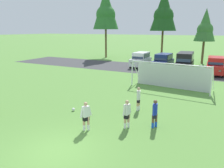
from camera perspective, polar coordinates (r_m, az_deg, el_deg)
name	(u,v)px	position (r m, az deg, el deg)	size (l,w,h in m)	color
ground_plane	(154,83)	(23.59, 10.58, 0.21)	(400.00, 400.00, 0.00)	#598C3D
parking_lot_strip	(172,70)	(31.48, 15.06, 3.37)	(52.00, 8.40, 0.01)	#3D3D3F
soccer_ball	(73,109)	(15.62, -9.83, -6.41)	(0.22, 0.22, 0.22)	white
soccer_goal	(171,75)	(21.64, 14.80, 2.26)	(7.54, 2.50, 2.57)	white
player_striker_near	(86,116)	(12.43, -6.67, -8.18)	(0.41, 0.69, 1.64)	tan
player_midfield_center	(155,114)	(12.91, 10.89, -7.48)	(0.30, 0.75, 1.64)	brown
player_defender_far	(127,114)	(12.67, 3.83, -7.68)	(0.29, 0.72, 1.64)	tan
player_winger_left	(138,99)	(15.41, 6.76, -3.78)	(0.36, 0.74, 1.64)	tan
parked_car_slot_far_left	(141,59)	(33.36, 7.36, 6.23)	(2.15, 4.61, 2.16)	silver
parked_car_slot_left	(163,61)	(32.01, 12.96, 5.68)	(2.23, 4.65, 2.16)	navy
parked_car_slot_center_left	(185,62)	(30.87, 18.15, 5.48)	(2.45, 4.93, 2.52)	black
parked_car_slot_center	(215,66)	(30.33, 24.86, 4.31)	(2.36, 4.71, 2.16)	red
tree_left_edge	(106,10)	(44.54, -1.62, 18.37)	(4.90, 4.90, 13.07)	brown
tree_mid_left	(164,11)	(42.40, 13.09, 17.67)	(4.66, 4.66, 12.43)	brown
tree_center_back	(205,26)	(39.14, 22.74, 13.49)	(3.24, 3.24, 8.65)	brown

